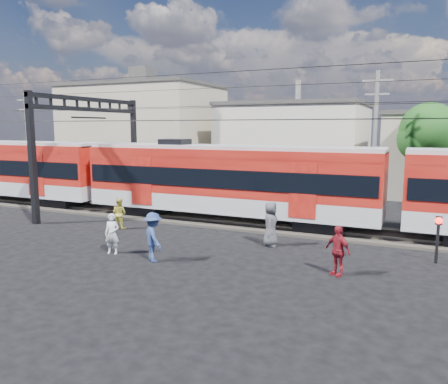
# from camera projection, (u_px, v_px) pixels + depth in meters

# --- Properties ---
(ground) EXTENTS (120.00, 120.00, 0.00)m
(ground) POSITION_uv_depth(u_px,v_px,m) (160.00, 267.00, 16.20)
(ground) COLOR black
(ground) RESTS_ON ground
(track_bed) EXTENTS (70.00, 3.40, 0.12)m
(track_bed) POSITION_uv_depth(u_px,v_px,m) (241.00, 222.00, 23.42)
(track_bed) COLOR #2D2823
(track_bed) RESTS_ON ground
(rail_near) EXTENTS (70.00, 0.12, 0.12)m
(rail_near) POSITION_uv_depth(u_px,v_px,m) (235.00, 223.00, 22.72)
(rail_near) COLOR #59544C
(rail_near) RESTS_ON track_bed
(rail_far) EXTENTS (70.00, 0.12, 0.12)m
(rail_far) POSITION_uv_depth(u_px,v_px,m) (246.00, 218.00, 24.07)
(rail_far) COLOR #59544C
(rail_far) RESTS_ON track_bed
(commuter_train) EXTENTS (50.30, 3.08, 4.17)m
(commuter_train) POSITION_uv_depth(u_px,v_px,m) (231.00, 179.00, 23.30)
(commuter_train) COLOR black
(commuter_train) RESTS_ON ground
(catenary) EXTENTS (70.00, 9.30, 7.52)m
(catenary) POSITION_uv_depth(u_px,v_px,m) (107.00, 127.00, 26.17)
(catenary) COLOR black
(catenary) RESTS_ON ground
(building_west) EXTENTS (14.28, 10.20, 9.30)m
(building_west) POSITION_uv_depth(u_px,v_px,m) (144.00, 132.00, 44.06)
(building_west) COLOR tan
(building_west) RESTS_ON ground
(building_midwest) EXTENTS (12.24, 12.24, 7.30)m
(building_midwest) POSITION_uv_depth(u_px,v_px,m) (297.00, 143.00, 40.85)
(building_midwest) COLOR beige
(building_midwest) RESTS_ON ground
(utility_pole_mid) EXTENTS (1.80, 0.24, 8.50)m
(utility_pole_mid) POSITION_uv_depth(u_px,v_px,m) (375.00, 137.00, 26.65)
(utility_pole_mid) COLOR slate
(utility_pole_mid) RESTS_ON ground
(utility_pole_west) EXTENTS (1.80, 0.24, 8.00)m
(utility_pole_west) POSITION_uv_depth(u_px,v_px,m) (28.00, 137.00, 37.11)
(utility_pole_west) COLOR slate
(utility_pole_west) RESTS_ON ground
(tree_near) EXTENTS (3.82, 3.64, 6.72)m
(tree_near) POSITION_uv_depth(u_px,v_px,m) (431.00, 134.00, 28.14)
(tree_near) COLOR #382619
(tree_near) RESTS_ON ground
(pedestrian_a) EXTENTS (0.69, 0.54, 1.67)m
(pedestrian_a) POSITION_uv_depth(u_px,v_px,m) (112.00, 234.00, 17.75)
(pedestrian_a) COLOR silver
(pedestrian_a) RESTS_ON ground
(pedestrian_b) EXTENTS (0.77, 0.60, 1.57)m
(pedestrian_b) POSITION_uv_depth(u_px,v_px,m) (119.00, 213.00, 22.16)
(pedestrian_b) COLOR gold
(pedestrian_b) RESTS_ON ground
(pedestrian_c) EXTENTS (1.41, 1.31, 1.91)m
(pedestrian_c) POSITION_uv_depth(u_px,v_px,m) (153.00, 237.00, 16.71)
(pedestrian_c) COLOR navy
(pedestrian_c) RESTS_ON ground
(pedestrian_d) EXTENTS (1.12, 0.93, 1.78)m
(pedestrian_d) POSITION_uv_depth(u_px,v_px,m) (338.00, 250.00, 15.13)
(pedestrian_d) COLOR maroon
(pedestrian_d) RESTS_ON ground
(pedestrian_e) EXTENTS (0.77, 1.04, 1.95)m
(pedestrian_e) POSITION_uv_depth(u_px,v_px,m) (271.00, 224.00, 18.89)
(pedestrian_e) COLOR #444449
(pedestrian_e) RESTS_ON ground
(crossing_signal) EXTENTS (0.27, 0.27, 1.82)m
(crossing_signal) POSITION_uv_depth(u_px,v_px,m) (438.00, 231.00, 16.41)
(crossing_signal) COLOR black
(crossing_signal) RESTS_ON ground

